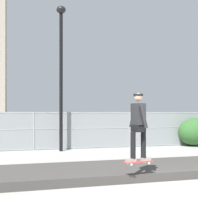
# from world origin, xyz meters

# --- Properties ---
(ground_plane) EXTENTS (120.00, 120.00, 0.00)m
(ground_plane) POSITION_xyz_m (0.00, 0.00, 0.00)
(ground_plane) COLOR gray
(gravel_berm) EXTENTS (16.38, 2.48, 0.23)m
(gravel_berm) POSITION_xyz_m (0.00, 2.79, 0.11)
(gravel_berm) COLOR #3D3A38
(gravel_berm) RESTS_ON ground_plane
(skateboard) EXTENTS (0.82, 0.33, 0.07)m
(skateboard) POSITION_xyz_m (-0.44, 1.50, 0.56)
(skateboard) COLOR #B22D2D
(skater) EXTENTS (0.73, 0.61, 1.73)m
(skater) POSITION_xyz_m (-0.44, 1.50, 1.55)
(skater) COLOR gray
(skater) RESTS_ON skateboard
(chain_fence) EXTENTS (24.80, 0.06, 1.85)m
(chain_fence) POSITION_xyz_m (0.00, 9.25, 0.93)
(chain_fence) COLOR gray
(chain_fence) RESTS_ON ground_plane
(street_lamp) EXTENTS (0.44, 0.44, 6.86)m
(street_lamp) POSITION_xyz_m (-1.26, 8.65, 4.26)
(street_lamp) COLOR black
(street_lamp) RESTS_ON ground_plane
(parked_car_near) EXTENTS (4.54, 2.23, 1.66)m
(parked_car_near) POSITION_xyz_m (-3.66, 12.82, 0.84)
(parked_car_near) COLOR navy
(parked_car_near) RESTS_ON ground_plane
(parked_car_mid) EXTENTS (4.49, 2.12, 1.66)m
(parked_car_mid) POSITION_xyz_m (2.94, 12.90, 0.84)
(parked_car_mid) COLOR silver
(parked_car_mid) RESTS_ON ground_plane
(shrub_left) EXTENTS (1.96, 1.61, 1.52)m
(shrub_left) POSITION_xyz_m (6.15, 8.83, 0.76)
(shrub_left) COLOR #2D5B28
(shrub_left) RESTS_ON ground_plane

